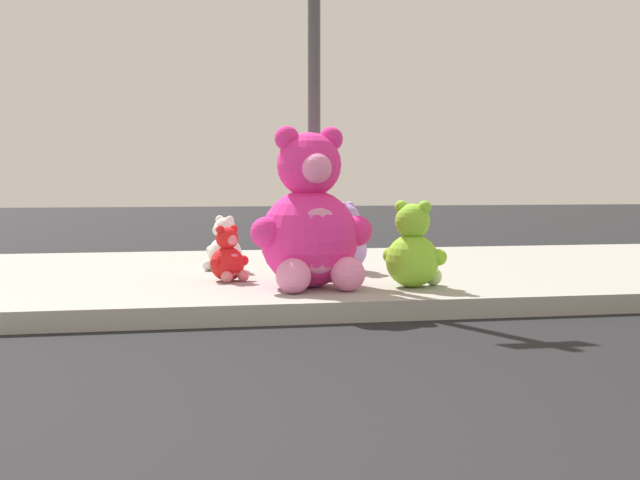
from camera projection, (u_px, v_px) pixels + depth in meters
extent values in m
cube|color=#9E9B93|center=(197.00, 279.00, 7.53)|extent=(28.00, 4.40, 0.15)
cylinder|color=#4C4C51|center=(314.00, 95.00, 6.81)|extent=(0.11, 0.11, 3.20)
sphere|color=#F22D93|center=(309.00, 238.00, 6.33)|extent=(0.79, 0.79, 0.79)
ellipsoid|color=pink|center=(319.00, 241.00, 6.06)|extent=(0.45, 0.22, 0.52)
sphere|color=#F22D93|center=(309.00, 165.00, 6.29)|extent=(0.52, 0.52, 0.52)
sphere|color=pink|center=(317.00, 168.00, 6.08)|extent=(0.24, 0.24, 0.24)
sphere|color=#F22D93|center=(331.00, 139.00, 6.32)|extent=(0.20, 0.20, 0.20)
sphere|color=#F22D93|center=(357.00, 231.00, 6.34)|extent=(0.25, 0.25, 0.25)
sphere|color=pink|center=(348.00, 274.00, 6.09)|extent=(0.27, 0.27, 0.27)
sphere|color=#F22D93|center=(287.00, 138.00, 6.22)|extent=(0.20, 0.20, 0.20)
sphere|color=#F22D93|center=(266.00, 233.00, 6.13)|extent=(0.25, 0.25, 0.25)
sphere|color=pink|center=(293.00, 276.00, 5.97)|extent=(0.27, 0.27, 0.27)
sphere|color=white|center=(225.00, 254.00, 7.54)|extent=(0.32, 0.32, 0.32)
ellipsoid|color=white|center=(216.00, 254.00, 7.46)|extent=(0.16, 0.19, 0.21)
sphere|color=white|center=(225.00, 229.00, 7.53)|extent=(0.21, 0.21, 0.21)
sphere|color=white|center=(218.00, 230.00, 7.46)|extent=(0.10, 0.10, 0.10)
sphere|color=white|center=(230.00, 220.00, 7.47)|extent=(0.08, 0.08, 0.08)
sphere|color=white|center=(232.00, 252.00, 7.41)|extent=(0.10, 0.10, 0.10)
sphere|color=white|center=(220.00, 266.00, 7.39)|extent=(0.11, 0.11, 0.11)
sphere|color=white|center=(220.00, 219.00, 7.57)|extent=(0.08, 0.08, 0.08)
sphere|color=white|center=(211.00, 250.00, 7.62)|extent=(0.10, 0.10, 0.10)
sphere|color=white|center=(208.00, 265.00, 7.51)|extent=(0.11, 0.11, 0.11)
sphere|color=red|center=(227.00, 264.00, 6.75)|extent=(0.29, 0.29, 0.29)
ellipsoid|color=#DB7B7B|center=(234.00, 265.00, 6.67)|extent=(0.17, 0.13, 0.19)
sphere|color=red|center=(227.00, 238.00, 6.73)|extent=(0.19, 0.19, 0.19)
sphere|color=#DB7B7B|center=(232.00, 240.00, 6.67)|extent=(0.09, 0.09, 0.09)
sphere|color=red|center=(234.00, 229.00, 6.77)|extent=(0.07, 0.07, 0.07)
sphere|color=red|center=(243.00, 261.00, 6.81)|extent=(0.09, 0.09, 0.09)
sphere|color=#DB7B7B|center=(243.00, 276.00, 6.71)|extent=(0.10, 0.10, 0.10)
sphere|color=red|center=(220.00, 230.00, 6.69)|extent=(0.07, 0.07, 0.07)
sphere|color=red|center=(215.00, 263.00, 6.63)|extent=(0.09, 0.09, 0.09)
sphere|color=#DB7B7B|center=(227.00, 277.00, 6.61)|extent=(0.10, 0.10, 0.10)
sphere|color=#B28CD8|center=(346.00, 250.00, 7.48)|extent=(0.41, 0.41, 0.41)
ellipsoid|color=silver|center=(332.00, 249.00, 7.54)|extent=(0.20, 0.23, 0.26)
sphere|color=#B28CD8|center=(346.00, 218.00, 7.46)|extent=(0.27, 0.27, 0.27)
sphere|color=silver|center=(335.00, 220.00, 7.51)|extent=(0.12, 0.12, 0.12)
sphere|color=#B28CD8|center=(342.00, 207.00, 7.37)|extent=(0.10, 0.10, 0.10)
sphere|color=#B28CD8|center=(333.00, 248.00, 7.32)|extent=(0.13, 0.13, 0.13)
sphere|color=silver|center=(324.00, 264.00, 7.46)|extent=(0.14, 0.14, 0.14)
sphere|color=#B28CD8|center=(349.00, 207.00, 7.54)|extent=(0.10, 0.10, 0.10)
sphere|color=#B28CD8|center=(348.00, 245.00, 7.67)|extent=(0.13, 0.13, 0.13)
sphere|color=silver|center=(334.00, 262.00, 7.66)|extent=(0.14, 0.14, 0.14)
sphere|color=#8CD133|center=(412.00, 261.00, 6.33)|extent=(0.43, 0.43, 0.43)
ellipsoid|color=#B8DE87|center=(418.00, 259.00, 6.47)|extent=(0.25, 0.22, 0.28)
sphere|color=#8CD133|center=(413.00, 221.00, 6.31)|extent=(0.28, 0.28, 0.28)
sphere|color=#B8DE87|center=(417.00, 223.00, 6.42)|extent=(0.13, 0.13, 0.13)
sphere|color=#8CD133|center=(401.00, 207.00, 6.34)|extent=(0.11, 0.11, 0.11)
sphere|color=#8CD133|center=(391.00, 255.00, 6.46)|extent=(0.13, 0.13, 0.13)
sphere|color=#B8DE87|center=(406.00, 275.00, 6.56)|extent=(0.15, 0.15, 0.15)
sphere|color=#8CD133|center=(424.00, 207.00, 6.26)|extent=(0.11, 0.11, 0.11)
sphere|color=#8CD133|center=(439.00, 257.00, 6.29)|extent=(0.13, 0.13, 0.13)
sphere|color=#B8DE87|center=(433.00, 276.00, 6.45)|extent=(0.15, 0.15, 0.15)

